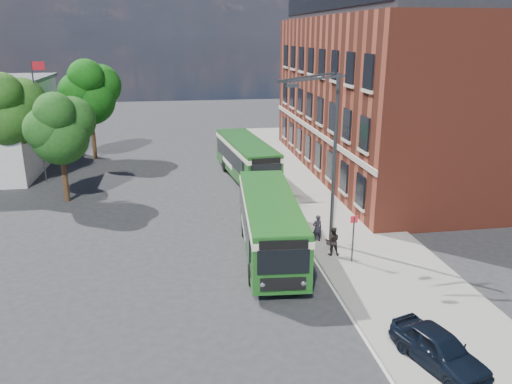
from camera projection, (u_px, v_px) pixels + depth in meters
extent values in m
plane|color=#27272A|center=(229.00, 238.00, 27.53)|extent=(120.00, 120.00, 0.00)
cube|color=gray|center=(313.00, 189.00, 36.09)|extent=(6.00, 48.00, 0.15)
cube|color=beige|center=(272.00, 191.00, 35.65)|extent=(0.12, 48.00, 0.01)
cube|color=maroon|center=(388.00, 97.00, 39.11)|extent=(12.00, 26.00, 12.00)
cube|color=beige|center=(313.00, 130.00, 38.93)|extent=(0.12, 26.00, 0.35)
cube|color=black|center=(396.00, 1.00, 36.96)|extent=(10.80, 24.80, 2.20)
cube|color=black|center=(325.00, 0.00, 36.14)|extent=(0.08, 24.00, 1.40)
cylinder|color=#373A3C|center=(39.00, 123.00, 36.50)|extent=(0.10, 0.10, 9.00)
cube|color=#AC131E|center=(38.00, 66.00, 35.33)|extent=(0.90, 0.02, 0.60)
cylinder|color=#373A3C|center=(330.00, 244.00, 26.39)|extent=(0.44, 0.44, 0.30)
cylinder|color=#373A3C|center=(334.00, 164.00, 25.07)|extent=(0.18, 0.18, 9.00)
cube|color=#373A3C|center=(317.00, 79.00, 23.01)|extent=(2.58, 0.46, 0.37)
cube|color=#373A3C|center=(310.00, 76.00, 24.14)|extent=(2.58, 0.46, 0.37)
cube|color=#373A3C|center=(293.00, 86.00, 22.45)|extent=(0.55, 0.22, 0.16)
cube|color=#373A3C|center=(283.00, 81.00, 24.48)|extent=(0.55, 0.22, 0.16)
cylinder|color=#373A3C|center=(353.00, 241.00, 24.04)|extent=(0.08, 0.08, 2.50)
cube|color=red|center=(354.00, 219.00, 23.71)|extent=(0.35, 0.04, 0.35)
cube|color=#1C581C|center=(270.00, 221.00, 25.14)|extent=(3.30, 10.36, 2.45)
cube|color=#1C581C|center=(270.00, 244.00, 25.52)|extent=(3.34, 10.40, 0.14)
cube|color=black|center=(244.00, 217.00, 25.29)|extent=(0.75, 8.37, 1.10)
cube|color=black|center=(294.00, 216.00, 25.48)|extent=(0.75, 8.37, 1.10)
cube|color=#EFE5C5|center=(270.00, 205.00, 24.89)|extent=(3.37, 10.43, 0.32)
cube|color=#1C581C|center=(270.00, 198.00, 24.78)|extent=(3.19, 10.25, 0.12)
cube|color=black|center=(283.00, 262.00, 20.21)|extent=(2.15, 0.25, 1.05)
cube|color=black|center=(284.00, 245.00, 19.98)|extent=(2.00, 0.24, 0.38)
cube|color=black|center=(283.00, 284.00, 20.51)|extent=(1.90, 0.23, 0.55)
sphere|color=silver|center=(262.00, 285.00, 20.46)|extent=(0.26, 0.26, 0.26)
sphere|color=silver|center=(303.00, 283.00, 20.59)|extent=(0.26, 0.26, 0.26)
cube|color=black|center=(261.00, 187.00, 29.94)|extent=(2.00, 0.24, 0.90)
cube|color=white|center=(243.00, 226.00, 26.18)|extent=(0.29, 3.19, 0.45)
cylinder|color=black|center=(252.00, 274.00, 22.30)|extent=(0.36, 1.02, 1.00)
cylinder|color=black|center=(303.00, 273.00, 22.48)|extent=(0.36, 1.02, 1.00)
cylinder|color=black|center=(244.00, 228.00, 27.62)|extent=(0.36, 1.02, 1.00)
cylinder|color=black|center=(286.00, 227.00, 27.79)|extent=(0.36, 1.02, 1.00)
cube|color=#1B521A|center=(246.00, 156.00, 38.29)|extent=(3.68, 10.78, 2.45)
cube|color=#1B521A|center=(246.00, 172.00, 38.67)|extent=(3.72, 10.82, 0.14)
cube|color=black|center=(229.00, 155.00, 38.20)|extent=(1.07, 8.72, 1.10)
cube|color=black|center=(261.00, 153.00, 38.85)|extent=(1.07, 8.72, 1.10)
cube|color=#F6F1CA|center=(246.00, 146.00, 38.04)|extent=(3.74, 10.84, 0.32)
cube|color=#1B521A|center=(246.00, 141.00, 37.93)|extent=(3.57, 10.67, 0.12)
cube|color=black|center=(266.00, 172.00, 33.36)|extent=(2.15, 0.32, 1.05)
cube|color=black|center=(266.00, 161.00, 33.12)|extent=(2.00, 0.31, 0.38)
cube|color=black|center=(266.00, 186.00, 33.65)|extent=(1.90, 0.29, 0.55)
sphere|color=silver|center=(254.00, 187.00, 33.45)|extent=(0.26, 0.26, 0.26)
sphere|color=silver|center=(278.00, 185.00, 33.89)|extent=(0.26, 0.26, 0.26)
cube|color=black|center=(231.00, 140.00, 43.09)|extent=(2.00, 0.31, 0.90)
cube|color=white|center=(227.00, 162.00, 39.06)|extent=(0.40, 3.18, 0.45)
cylinder|color=black|center=(243.00, 186.00, 35.18)|extent=(0.39, 1.03, 1.00)
cylinder|color=black|center=(274.00, 184.00, 35.78)|extent=(0.39, 1.03, 1.00)
cylinder|color=black|center=(225.00, 166.00, 40.65)|extent=(0.39, 1.03, 1.00)
cylinder|color=black|center=(252.00, 164.00, 41.25)|extent=(0.39, 1.03, 1.00)
imported|color=black|center=(439.00, 348.00, 16.61)|extent=(2.48, 3.95, 1.25)
imported|color=black|center=(317.00, 228.00, 26.54)|extent=(0.59, 0.43, 1.49)
imported|color=black|center=(333.00, 241.00, 24.91)|extent=(0.82, 0.70, 1.48)
cylinder|color=#342213|center=(65.00, 179.00, 33.16)|extent=(0.36, 0.36, 3.14)
sphere|color=#1B4715|center=(60.00, 136.00, 32.29)|extent=(3.71, 3.71, 3.71)
sphere|color=#1B4715|center=(72.00, 120.00, 32.66)|extent=(3.14, 3.14, 3.14)
sphere|color=#1B4715|center=(47.00, 129.00, 31.55)|extent=(2.86, 2.86, 2.86)
sphere|color=#1B4715|center=(54.00, 113.00, 31.12)|extent=(2.57, 2.57, 2.57)
cylinder|color=#342213|center=(16.00, 162.00, 36.72)|extent=(0.36, 0.36, 3.54)
sphere|color=#224B15|center=(9.00, 118.00, 35.74)|extent=(4.19, 4.19, 4.19)
sphere|color=#224B15|center=(22.00, 102.00, 36.15)|extent=(3.54, 3.54, 3.54)
sphere|color=#224B15|center=(2.00, 93.00, 34.42)|extent=(2.90, 2.90, 2.90)
cylinder|color=#342213|center=(94.00, 138.00, 44.57)|extent=(0.36, 0.36, 3.76)
sphere|color=#10480D|center=(90.00, 99.00, 43.54)|extent=(4.44, 4.44, 4.44)
sphere|color=#10480D|center=(100.00, 86.00, 43.97)|extent=(3.76, 3.76, 3.76)
sphere|color=#10480D|center=(78.00, 92.00, 42.65)|extent=(3.41, 3.41, 3.41)
sphere|color=#10480D|center=(86.00, 77.00, 42.14)|extent=(3.07, 3.07, 3.07)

